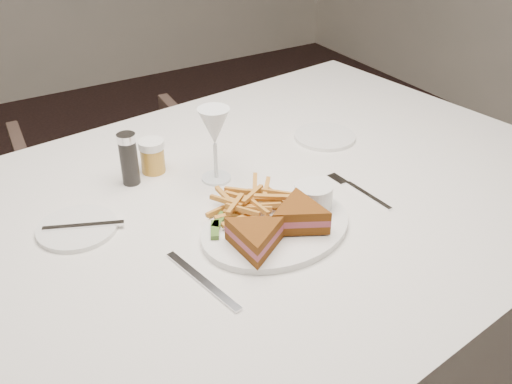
% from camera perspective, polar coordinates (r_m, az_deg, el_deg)
% --- Properties ---
extents(ground, '(5.00, 5.00, 0.00)m').
position_cam_1_polar(ground, '(1.88, -11.53, -17.96)').
color(ground, black).
rests_on(ground, ground).
extents(table, '(1.75, 1.28, 0.75)m').
position_cam_1_polar(table, '(1.48, -1.03, -13.28)').
color(table, silver).
rests_on(table, ground).
extents(chair_far, '(0.66, 0.62, 0.63)m').
position_cam_1_polar(chair_far, '(2.12, -13.45, -0.50)').
color(chair_far, '#49352C').
rests_on(chair_far, ground).
extents(table_setting, '(0.84, 0.55, 0.18)m').
position_cam_1_polar(table_setting, '(1.18, -0.82, -0.54)').
color(table_setting, white).
rests_on(table_setting, table).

